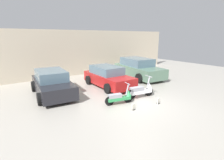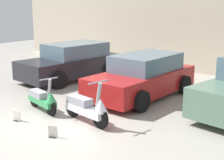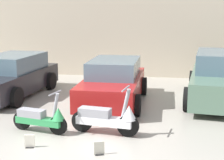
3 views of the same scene
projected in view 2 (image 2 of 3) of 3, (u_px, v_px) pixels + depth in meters
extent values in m
plane|color=#9E998E|center=(50.00, 123.00, 8.06)|extent=(28.00, 28.00, 0.00)
cube|color=beige|center=(195.00, 28.00, 13.27)|extent=(19.60, 0.12, 3.52)
cylinder|color=black|center=(51.00, 107.00, 8.53)|extent=(0.43, 0.16, 0.42)
cylinder|color=black|center=(34.00, 99.00, 9.24)|extent=(0.43, 0.16, 0.42)
cube|color=#2D8C4C|center=(42.00, 101.00, 8.87)|extent=(1.13, 0.49, 0.15)
cube|color=gray|center=(38.00, 94.00, 8.99)|extent=(0.66, 0.38, 0.17)
cylinder|color=gray|center=(49.00, 91.00, 8.47)|extent=(0.21, 0.11, 0.60)
cylinder|color=gray|center=(49.00, 79.00, 8.40)|extent=(0.14, 0.48, 0.03)
cone|color=#2D8C4C|center=(51.00, 97.00, 8.45)|extent=(0.34, 0.34, 0.28)
cylinder|color=black|center=(100.00, 118.00, 7.68)|extent=(0.49, 0.16, 0.48)
cylinder|color=black|center=(72.00, 107.00, 8.45)|extent=(0.49, 0.16, 0.48)
cube|color=silver|center=(86.00, 110.00, 8.05)|extent=(1.28, 0.49, 0.17)
cube|color=gray|center=(80.00, 101.00, 8.17)|extent=(0.74, 0.39, 0.19)
cylinder|color=gray|center=(98.00, 97.00, 7.61)|extent=(0.23, 0.12, 0.68)
cylinder|color=gray|center=(98.00, 82.00, 7.53)|extent=(0.12, 0.55, 0.03)
cone|color=silver|center=(101.00, 106.00, 7.60)|extent=(0.37, 0.37, 0.31)
cube|color=black|center=(71.00, 66.00, 12.42)|extent=(1.94, 3.95, 0.64)
cube|color=slate|center=(75.00, 50.00, 12.45)|extent=(1.59, 2.26, 0.50)
cylinder|color=black|center=(59.00, 80.00, 11.08)|extent=(0.25, 0.60, 0.58)
cylinder|color=black|center=(30.00, 73.00, 12.20)|extent=(0.25, 0.60, 0.58)
cylinder|color=black|center=(110.00, 70.00, 12.73)|extent=(0.25, 0.60, 0.58)
cylinder|color=black|center=(81.00, 64.00, 13.85)|extent=(0.25, 0.60, 0.58)
cube|color=maroon|center=(142.00, 82.00, 10.12)|extent=(1.59, 3.72, 0.62)
cube|color=slate|center=(146.00, 62.00, 10.15)|extent=(1.39, 2.09, 0.48)
cylinder|color=black|center=(141.00, 101.00, 8.80)|extent=(0.20, 0.57, 0.56)
cylinder|color=black|center=(95.00, 91.00, 9.80)|extent=(0.20, 0.57, 0.56)
cylinder|color=black|center=(184.00, 85.00, 10.52)|extent=(0.20, 0.57, 0.56)
cylinder|color=black|center=(141.00, 77.00, 11.51)|extent=(0.20, 0.57, 0.56)
cylinder|color=black|center=(201.00, 104.00, 8.45)|extent=(0.30, 0.68, 0.65)
cube|color=black|center=(17.00, 120.00, 8.21)|extent=(0.18, 0.14, 0.01)
cube|color=silver|center=(17.00, 116.00, 8.18)|extent=(0.20, 0.06, 0.26)
cube|color=black|center=(53.00, 137.00, 7.23)|extent=(0.19, 0.17, 0.01)
cube|color=silver|center=(53.00, 131.00, 7.20)|extent=(0.20, 0.10, 0.26)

